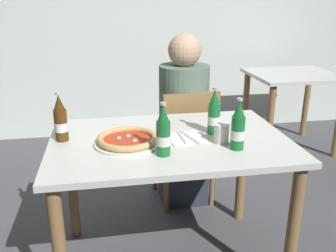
{
  "coord_description": "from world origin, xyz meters",
  "views": [
    {
      "loc": [
        -0.31,
        -1.69,
        1.43
      ],
      "look_at": [
        0.0,
        0.05,
        0.8
      ],
      "focal_mm": 38.99,
      "sensor_mm": 36.0,
      "label": 1
    }
  ],
  "objects": [
    {
      "name": "beer_bottle_left",
      "position": [
        -0.53,
        0.07,
        0.85
      ],
      "size": [
        0.07,
        0.07,
        0.25
      ],
      "color": "#512D0F",
      "rests_on": "dining_table_main"
    },
    {
      "name": "dining_table_background",
      "position": [
        1.45,
        1.44,
        0.59
      ],
      "size": [
        0.8,
        0.7,
        0.75
      ],
      "color": "silver",
      "rests_on": "ground_plane"
    },
    {
      "name": "chair_behind_table",
      "position": [
        0.22,
        0.61,
        0.48
      ],
      "size": [
        0.44,
        0.44,
        0.85
      ],
      "rotation": [
        0.0,
        0.0,
        3.23
      ],
      "color": "olive",
      "rests_on": "ground_plane"
    },
    {
      "name": "pizza_margherita_near",
      "position": [
        -0.21,
        -0.03,
        0.77
      ],
      "size": [
        0.33,
        0.33,
        0.04
      ],
      "color": "white",
      "rests_on": "dining_table_main"
    },
    {
      "name": "beer_bottle_right",
      "position": [
        0.24,
        0.04,
        0.85
      ],
      "size": [
        0.07,
        0.07,
        0.25
      ],
      "color": "#196B2D",
      "rests_on": "dining_table_main"
    },
    {
      "name": "paper_cup",
      "position": [
        0.24,
        -0.1,
        0.8
      ],
      "size": [
        0.07,
        0.07,
        0.09
      ],
      "primitive_type": "cylinder",
      "color": "white",
      "rests_on": "dining_table_main"
    },
    {
      "name": "back_wall_tiled",
      "position": [
        0.0,
        2.2,
        1.3
      ],
      "size": [
        7.0,
        0.1,
        2.6
      ],
      "primitive_type": "cube",
      "color": "silver",
      "rests_on": "ground_plane"
    },
    {
      "name": "dining_table_main",
      "position": [
        0.0,
        0.0,
        0.64
      ],
      "size": [
        1.2,
        0.8,
        0.75
      ],
      "color": "silver",
      "rests_on": "ground_plane"
    },
    {
      "name": "diner_seated",
      "position": [
        0.22,
        0.66,
        0.58
      ],
      "size": [
        0.34,
        0.34,
        1.21
      ],
      "color": "#2D3342",
      "rests_on": "ground_plane"
    },
    {
      "name": "napkin_with_cutlery",
      "position": [
        0.08,
        -0.01,
        0.75
      ],
      "size": [
        0.2,
        0.2,
        0.01
      ],
      "color": "white",
      "rests_on": "dining_table_main"
    },
    {
      "name": "beer_bottle_center",
      "position": [
        0.29,
        -0.18,
        0.85
      ],
      "size": [
        0.07,
        0.07,
        0.25
      ],
      "color": "#196B2D",
      "rests_on": "dining_table_main"
    },
    {
      "name": "beer_bottle_extra",
      "position": [
        -0.06,
        -0.19,
        0.85
      ],
      "size": [
        0.07,
        0.07,
        0.25
      ],
      "color": "#196B2D",
      "rests_on": "dining_table_main"
    }
  ]
}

